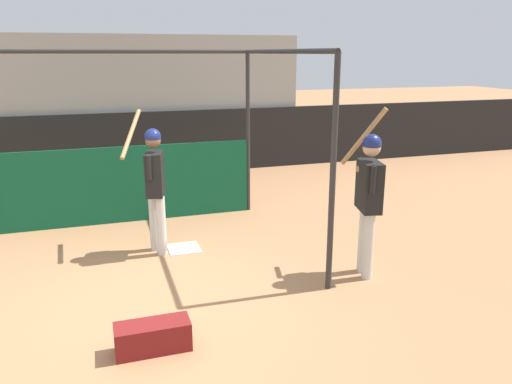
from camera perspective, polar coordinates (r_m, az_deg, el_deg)
The scene contains 8 objects.
ground_plane at distance 5.81m, azimuth -12.68°, elevation -12.55°, with size 60.00×60.00×0.00m, color #A8754C.
outfield_wall at distance 11.51m, azimuth -15.97°, elevation 5.11°, with size 24.00×0.12×1.45m.
bleacher_section at distance 13.05m, azimuth -16.57°, elevation 9.96°, with size 8.70×3.20×3.13m.
batting_cage at distance 7.79m, azimuth -14.69°, elevation 3.50°, with size 4.26×3.32×2.76m.
home_plate at distance 7.25m, azimuth -8.25°, elevation -6.39°, with size 0.44×0.44×0.02m.
player_batter at distance 6.89m, azimuth -11.54°, elevation 1.43°, with size 0.60×0.94×1.94m.
player_waiting at distance 6.18m, azimuth 12.74°, elevation 0.05°, with size 0.48×0.81×2.07m.
equipment_bag at distance 4.96m, azimuth -11.74°, elevation -15.89°, with size 0.70×0.28×0.28m.
Camera 1 is at (-0.35, -5.13, 2.71)m, focal length 35.00 mm.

